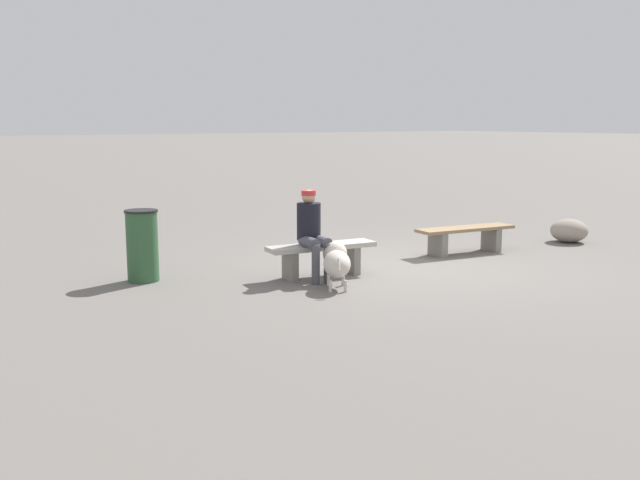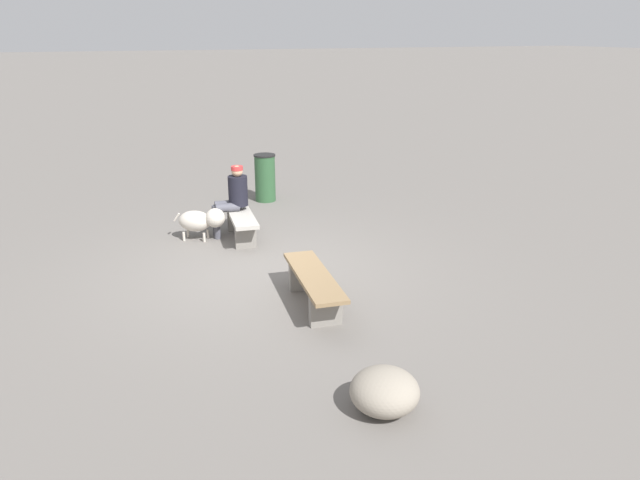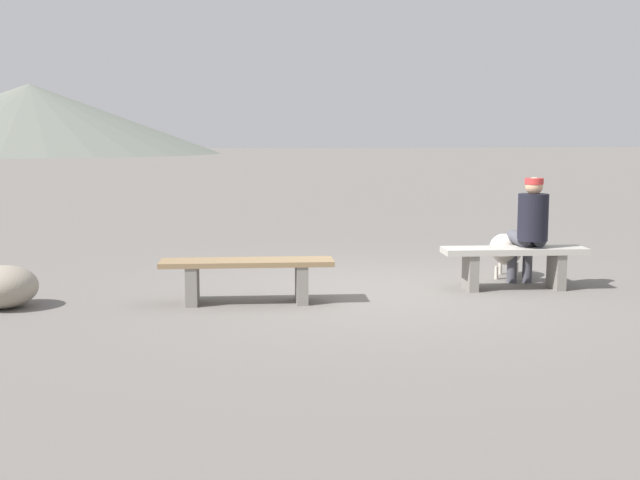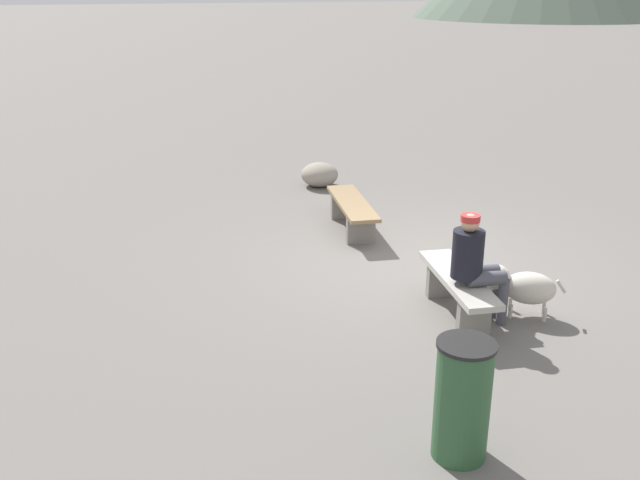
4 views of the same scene
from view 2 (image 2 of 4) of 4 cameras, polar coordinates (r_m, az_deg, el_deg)
ground at (r=8.97m, az=-5.64°, el=-3.08°), size 210.00×210.00×0.06m
bench_left at (r=7.69m, az=-0.58°, el=-4.19°), size 1.77×0.63×0.44m
bench_right at (r=10.27m, az=-7.51°, el=1.90°), size 1.60×0.57×0.46m
seated_person at (r=10.34m, az=-8.26°, el=4.15°), size 0.38×0.62×1.23m
dog at (r=10.31m, az=-11.16°, el=1.86°), size 0.64×0.80×0.56m
trash_bin at (r=12.53m, az=-5.23°, el=5.90°), size 0.45×0.45×0.97m
boulder at (r=5.77m, az=6.14°, el=-14.06°), size 0.92×0.92×0.42m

